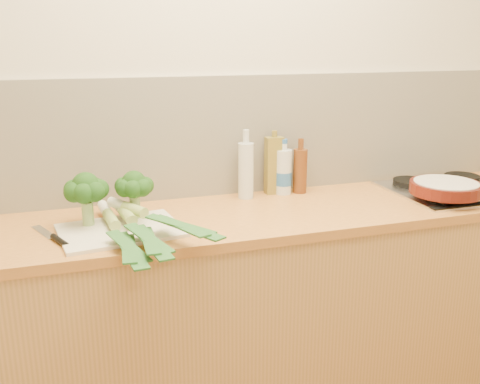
# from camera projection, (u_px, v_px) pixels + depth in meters

# --- Properties ---
(room_shell) EXTENTS (3.50, 3.50, 3.50)m
(room_shell) POSITION_uv_depth(u_px,v_px,m) (228.00, 136.00, 2.42)
(room_shell) COLOR beige
(room_shell) RESTS_ON ground
(counter) EXTENTS (3.20, 0.62, 0.90)m
(counter) POSITION_uv_depth(u_px,v_px,m) (248.00, 309.00, 2.35)
(counter) COLOR tan
(counter) RESTS_ON ground
(gas_hob) EXTENTS (0.58, 0.50, 0.04)m
(gas_hob) POSITION_uv_depth(u_px,v_px,m) (454.00, 189.00, 2.52)
(gas_hob) COLOR silver
(gas_hob) RESTS_ON counter
(chopping_board) EXTENTS (0.48, 0.38, 0.01)m
(chopping_board) POSITION_uv_depth(u_px,v_px,m) (121.00, 230.00, 1.99)
(chopping_board) COLOR beige
(chopping_board) RESTS_ON counter
(broccoli_left) EXTENTS (0.17, 0.17, 0.20)m
(broccoli_left) POSITION_uv_depth(u_px,v_px,m) (86.00, 190.00, 1.99)
(broccoli_left) COLOR #86A962
(broccoli_left) RESTS_ON chopping_board
(broccoli_right) EXTENTS (0.15, 0.15, 0.19)m
(broccoli_right) POSITION_uv_depth(u_px,v_px,m) (134.00, 186.00, 2.08)
(broccoli_right) COLOR #86A962
(broccoli_right) RESTS_ON chopping_board
(leek_front) EXTENTS (0.13, 0.71, 0.04)m
(leek_front) POSITION_uv_depth(u_px,v_px,m) (115.00, 225.00, 1.96)
(leek_front) COLOR white
(leek_front) RESTS_ON chopping_board
(leek_mid) EXTENTS (0.15, 0.64, 0.04)m
(leek_mid) POSITION_uv_depth(u_px,v_px,m) (133.00, 222.00, 1.94)
(leek_mid) COLOR white
(leek_mid) RESTS_ON chopping_board
(leek_back) EXTENTS (0.34, 0.56, 0.04)m
(leek_back) POSITION_uv_depth(u_px,v_px,m) (149.00, 215.00, 1.96)
(leek_back) COLOR white
(leek_back) RESTS_ON chopping_board
(chefs_knife) EXTENTS (0.14, 0.28, 0.02)m
(chefs_knife) POSITION_uv_depth(u_px,v_px,m) (55.00, 238.00, 1.91)
(chefs_knife) COLOR silver
(chefs_knife) RESTS_ON counter
(skillet) EXTENTS (0.44, 0.31, 0.05)m
(skillet) POSITION_uv_depth(u_px,v_px,m) (446.00, 188.00, 2.35)
(skillet) COLOR #50150D
(skillet) RESTS_ON gas_hob
(oil_tin) EXTENTS (0.08, 0.05, 0.30)m
(oil_tin) POSITION_uv_depth(u_px,v_px,m) (274.00, 165.00, 2.46)
(oil_tin) COLOR olive
(oil_tin) RESTS_ON counter
(glass_bottle) EXTENTS (0.07, 0.07, 0.31)m
(glass_bottle) POSITION_uv_depth(u_px,v_px,m) (246.00, 170.00, 2.39)
(glass_bottle) COLOR silver
(glass_bottle) RESTS_ON counter
(amber_bottle) EXTENTS (0.06, 0.06, 0.26)m
(amber_bottle) POSITION_uv_depth(u_px,v_px,m) (300.00, 170.00, 2.48)
(amber_bottle) COLOR #5E3011
(amber_bottle) RESTS_ON counter
(water_bottle) EXTENTS (0.08, 0.08, 0.24)m
(water_bottle) POSITION_uv_depth(u_px,v_px,m) (283.00, 173.00, 2.47)
(water_bottle) COLOR silver
(water_bottle) RESTS_ON counter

